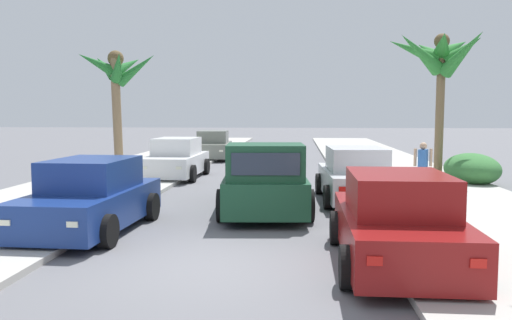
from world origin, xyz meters
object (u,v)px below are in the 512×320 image
object	(u,v)px
pickup_truck	(265,181)
hedge_bush	(472,169)
car_right_mid	(356,176)
car_right_near	(397,223)
car_left_mid	(91,198)
car_left_far	(213,146)
palm_tree_left_fore	(440,56)
palm_tree_right_mid	(118,75)
car_left_near	(176,159)
pedestrian	(423,164)

from	to	relation	value
pickup_truck	hedge_bush	xyz separation A→B (m)	(6.90, 5.60, -0.24)
car_right_mid	car_right_near	bearing A→B (deg)	-90.23
car_left_mid	car_left_far	distance (m)	17.55
car_left_mid	palm_tree_left_fore	distance (m)	13.96
car_left_far	car_right_near	bearing A→B (deg)	-72.67
pickup_truck	hedge_bush	world-z (taller)	pickup_truck
hedge_bush	car_right_mid	bearing A→B (deg)	-138.95
car_right_near	palm_tree_left_fore	distance (m)	12.67
car_right_near	palm_tree_right_mid	xyz separation A→B (m)	(-10.03, 15.91, 3.54)
car_left_near	palm_tree_left_fore	bearing A→B (deg)	0.73
car_left_far	pickup_truck	bearing A→B (deg)	-76.19
car_right_near	car_left_far	bearing A→B (deg)	107.33
car_left_far	palm_tree_right_mid	bearing A→B (deg)	-136.31
car_right_mid	pedestrian	distance (m)	2.82
palm_tree_right_mid	car_left_far	bearing A→B (deg)	43.69
car_left_near	pedestrian	world-z (taller)	pedestrian
car_right_near	car_left_far	xyz separation A→B (m)	(-6.13, 19.64, 0.00)
car_left_near	car_left_mid	xyz separation A→B (m)	(0.28, -9.31, 0.00)
car_right_near	car_left_near	bearing A→B (deg)	118.75
palm_tree_right_mid	pedestrian	size ratio (longest dim) A/B	3.41
car_right_near	pedestrian	bearing A→B (deg)	74.31
palm_tree_right_mid	palm_tree_left_fore	bearing A→B (deg)	-17.86
hedge_bush	pedestrian	world-z (taller)	pedestrian
car_left_mid	car_right_near	bearing A→B (deg)	-19.33
car_left_far	car_left_mid	bearing A→B (deg)	-89.49
pedestrian	car_left_mid	bearing A→B (deg)	-143.98
pickup_truck	hedge_bush	distance (m)	8.89
car_right_mid	car_left_mid	bearing A→B (deg)	-144.38
car_right_mid	hedge_bush	bearing A→B (deg)	41.05
palm_tree_left_fore	car_right_mid	bearing A→B (deg)	-124.58
pedestrian	car_left_far	bearing A→B (deg)	126.03
car_left_near	pedestrian	size ratio (longest dim) A/B	2.70
car_left_mid	car_right_mid	distance (m)	7.38
car_right_near	pedestrian	size ratio (longest dim) A/B	2.69
car_left_near	car_right_near	world-z (taller)	same
car_right_mid	pedestrian	xyz separation A→B (m)	(2.25, 1.70, 0.20)
car_left_far	hedge_bush	distance (m)	14.15
car_right_mid	pedestrian	world-z (taller)	pedestrian
palm_tree_right_mid	hedge_bush	xyz separation A→B (m)	(14.49, -5.66, -3.70)
car_left_far	car_right_mid	bearing A→B (deg)	-65.08
car_right_mid	hedge_bush	distance (m)	5.87
car_left_mid	pedestrian	world-z (taller)	pedestrian
car_right_near	palm_tree_left_fore	bearing A→B (deg)	72.81
car_left_near	pedestrian	distance (m)	9.15
palm_tree_right_mid	car_right_mid	bearing A→B (deg)	-43.42
car_left_near	car_left_far	bearing A→B (deg)	89.12
pickup_truck	car_left_near	xyz separation A→B (m)	(-3.81, 6.76, -0.07)
car_left_near	car_right_near	distance (m)	13.01
car_left_mid	car_right_mid	bearing A→B (deg)	35.62
pickup_truck	palm_tree_left_fore	distance (m)	9.89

